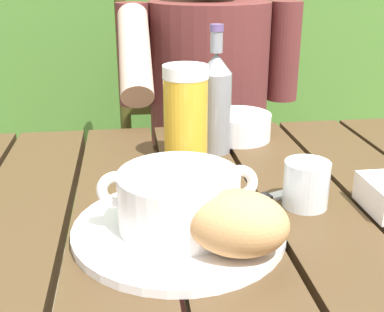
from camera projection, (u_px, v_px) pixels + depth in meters
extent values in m
cube|color=#46321D|center=(13.00, 243.00, 0.67)|extent=(0.13, 0.85, 0.04)
cube|color=#46321D|center=(119.00, 236.00, 0.69)|extent=(0.13, 0.85, 0.04)
cube|color=#46321D|center=(219.00, 229.00, 0.70)|extent=(0.13, 0.85, 0.04)
cube|color=#46321D|center=(315.00, 223.00, 0.72)|extent=(0.13, 0.85, 0.04)
cube|color=#46321D|center=(186.00, 163.00, 1.09)|extent=(1.22, 0.03, 0.08)
cube|color=#4A7A2E|center=(153.00, 25.00, 2.09)|extent=(2.91, 0.60, 1.74)
cylinder|color=#403E15|center=(287.00, 275.00, 1.50)|extent=(0.04, 0.04, 0.46)
cylinder|color=#403E15|center=(133.00, 288.00, 1.45)|extent=(0.04, 0.04, 0.46)
cylinder|color=#403E15|center=(255.00, 216.00, 1.86)|extent=(0.04, 0.04, 0.46)
cylinder|color=#403E15|center=(131.00, 223.00, 1.80)|extent=(0.04, 0.04, 0.46)
cube|color=#403E15|center=(202.00, 181.00, 1.57)|extent=(0.50, 0.42, 0.02)
cylinder|color=#403E15|center=(262.00, 79.00, 1.67)|extent=(0.04, 0.04, 0.58)
cylinder|color=#403E15|center=(124.00, 83.00, 1.62)|extent=(0.04, 0.04, 0.58)
cube|color=#403E15|center=(194.00, 106.00, 1.68)|extent=(0.46, 0.02, 0.04)
cube|color=#403E15|center=(194.00, 63.00, 1.62)|extent=(0.46, 0.02, 0.04)
cube|color=#403E15|center=(194.00, 17.00, 1.57)|extent=(0.46, 0.02, 0.04)
cylinder|color=#5E2927|center=(248.00, 303.00, 1.39)|extent=(0.11, 0.11, 0.45)
cylinder|color=#5E2927|center=(243.00, 196.00, 1.38)|extent=(0.13, 0.40, 0.13)
cylinder|color=#5E2927|center=(187.00, 308.00, 1.37)|extent=(0.11, 0.11, 0.45)
cylinder|color=#5E2927|center=(183.00, 199.00, 1.36)|extent=(0.13, 0.40, 0.13)
cylinder|color=#5E2927|center=(209.00, 98.00, 1.37)|extent=(0.32, 0.32, 0.51)
cylinder|color=#5E2927|center=(284.00, 52.00, 1.33)|extent=(0.08, 0.08, 0.26)
cylinder|color=#5E2927|center=(134.00, 55.00, 1.28)|extent=(0.08, 0.08, 0.26)
cylinder|color=tan|center=(135.00, 54.00, 1.12)|extent=(0.07, 0.25, 0.21)
cylinder|color=white|center=(179.00, 229.00, 0.66)|extent=(0.28, 0.28, 0.01)
cylinder|color=white|center=(179.00, 200.00, 0.64)|extent=(0.16, 0.16, 0.07)
cylinder|color=orange|center=(179.00, 188.00, 0.63)|extent=(0.14, 0.14, 0.01)
torus|color=white|center=(116.00, 190.00, 0.62)|extent=(0.05, 0.01, 0.05)
torus|color=white|center=(239.00, 183.00, 0.64)|extent=(0.05, 0.01, 0.05)
ellipsoid|color=tan|center=(238.00, 223.00, 0.58)|extent=(0.15, 0.13, 0.08)
cylinder|color=gold|center=(186.00, 121.00, 0.87)|extent=(0.08, 0.08, 0.15)
cylinder|color=white|center=(186.00, 72.00, 0.84)|extent=(0.08, 0.08, 0.02)
cylinder|color=gray|center=(215.00, 113.00, 0.92)|extent=(0.06, 0.06, 0.15)
cone|color=gray|center=(216.00, 63.00, 0.89)|extent=(0.06, 0.06, 0.04)
cylinder|color=gray|center=(217.00, 42.00, 0.87)|extent=(0.02, 0.02, 0.04)
cylinder|color=#60497E|center=(217.00, 28.00, 0.87)|extent=(0.02, 0.02, 0.01)
cylinder|color=silver|center=(306.00, 184.00, 0.72)|extent=(0.07, 0.07, 0.07)
cube|color=silver|center=(286.00, 193.00, 0.77)|extent=(0.12, 0.07, 0.00)
cube|color=black|center=(251.00, 202.00, 0.73)|extent=(0.07, 0.04, 0.01)
cylinder|color=white|center=(239.00, 126.00, 1.01)|extent=(0.13, 0.13, 0.05)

